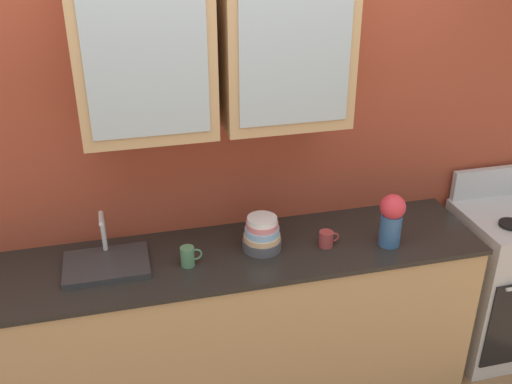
{
  "coord_description": "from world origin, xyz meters",
  "views": [
    {
      "loc": [
        -0.45,
        -2.44,
        2.53
      ],
      "look_at": [
        0.16,
        0.0,
        1.26
      ],
      "focal_mm": 41.26,
      "sensor_mm": 36.0,
      "label": 1
    }
  ],
  "objects_px": {
    "sink_faucet": "(106,263)",
    "cup_near_sink": "(188,256)",
    "stove_range": "(506,281)",
    "vase": "(392,218)",
    "bowl_stack": "(262,234)",
    "cup_near_bowls": "(327,239)"
  },
  "relations": [
    {
      "from": "sink_faucet",
      "to": "cup_near_sink",
      "type": "height_order",
      "value": "sink_faucet"
    },
    {
      "from": "stove_range",
      "to": "cup_near_sink",
      "type": "bearing_deg",
      "value": -178.44
    },
    {
      "from": "stove_range",
      "to": "cup_near_sink",
      "type": "height_order",
      "value": "stove_range"
    },
    {
      "from": "cup_near_sink",
      "to": "vase",
      "type": "bearing_deg",
      "value": -3.29
    },
    {
      "from": "vase",
      "to": "cup_near_sink",
      "type": "xyz_separation_m",
      "value": [
        -1.02,
        0.06,
        -0.1
      ]
    },
    {
      "from": "stove_range",
      "to": "vase",
      "type": "bearing_deg",
      "value": -172.74
    },
    {
      "from": "cup_near_sink",
      "to": "sink_faucet",
      "type": "bearing_deg",
      "value": 168.23
    },
    {
      "from": "sink_faucet",
      "to": "bowl_stack",
      "type": "height_order",
      "value": "sink_faucet"
    },
    {
      "from": "stove_range",
      "to": "sink_faucet",
      "type": "relative_size",
      "value": 2.76
    },
    {
      "from": "stove_range",
      "to": "cup_near_sink",
      "type": "relative_size",
      "value": 10.53
    },
    {
      "from": "stove_range",
      "to": "vase",
      "type": "relative_size",
      "value": 3.96
    },
    {
      "from": "cup_near_sink",
      "to": "stove_range",
      "type": "bearing_deg",
      "value": 1.56
    },
    {
      "from": "stove_range",
      "to": "sink_faucet",
      "type": "distance_m",
      "value": 2.32
    },
    {
      "from": "cup_near_sink",
      "to": "cup_near_bowls",
      "type": "relative_size",
      "value": 1.0
    },
    {
      "from": "stove_range",
      "to": "bowl_stack",
      "type": "bearing_deg",
      "value": 179.64
    },
    {
      "from": "stove_range",
      "to": "cup_near_bowls",
      "type": "distance_m",
      "value": 1.28
    },
    {
      "from": "bowl_stack",
      "to": "cup_near_bowls",
      "type": "relative_size",
      "value": 1.86
    },
    {
      "from": "vase",
      "to": "cup_near_sink",
      "type": "distance_m",
      "value": 1.03
    },
    {
      "from": "bowl_stack",
      "to": "cup_near_bowls",
      "type": "distance_m",
      "value": 0.33
    },
    {
      "from": "cup_near_sink",
      "to": "cup_near_bowls",
      "type": "xyz_separation_m",
      "value": [
        0.71,
        0.0,
        -0.01
      ]
    },
    {
      "from": "bowl_stack",
      "to": "cup_near_bowls",
      "type": "bearing_deg",
      "value": -10.03
    },
    {
      "from": "stove_range",
      "to": "cup_near_bowls",
      "type": "bearing_deg",
      "value": -177.67
    }
  ]
}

